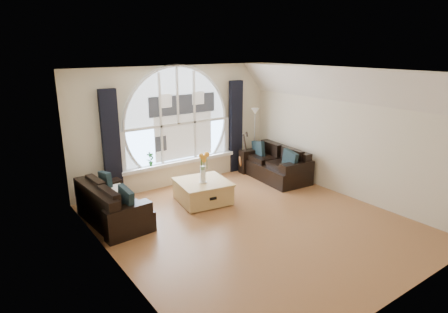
# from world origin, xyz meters

# --- Properties ---
(ground) EXTENTS (5.00, 5.50, 0.01)m
(ground) POSITION_xyz_m (0.00, 0.00, 0.00)
(ground) COLOR brown
(ground) RESTS_ON ground
(ceiling) EXTENTS (5.00, 5.50, 0.01)m
(ceiling) POSITION_xyz_m (0.00, 0.00, 2.70)
(ceiling) COLOR silver
(ceiling) RESTS_ON ground
(wall_back) EXTENTS (5.00, 0.01, 2.70)m
(wall_back) POSITION_xyz_m (0.00, 2.75, 1.35)
(wall_back) COLOR beige
(wall_back) RESTS_ON ground
(wall_front) EXTENTS (5.00, 0.01, 2.70)m
(wall_front) POSITION_xyz_m (0.00, -2.75, 1.35)
(wall_front) COLOR beige
(wall_front) RESTS_ON ground
(wall_left) EXTENTS (0.01, 5.50, 2.70)m
(wall_left) POSITION_xyz_m (-2.50, 0.00, 1.35)
(wall_left) COLOR beige
(wall_left) RESTS_ON ground
(wall_right) EXTENTS (0.01, 5.50, 2.70)m
(wall_right) POSITION_xyz_m (2.50, 0.00, 1.35)
(wall_right) COLOR beige
(wall_right) RESTS_ON ground
(attic_slope) EXTENTS (0.92, 5.50, 0.72)m
(attic_slope) POSITION_xyz_m (2.20, 0.00, 2.35)
(attic_slope) COLOR silver
(attic_slope) RESTS_ON ground
(arched_window) EXTENTS (2.60, 0.06, 2.15)m
(arched_window) POSITION_xyz_m (0.00, 2.72, 1.62)
(arched_window) COLOR silver
(arched_window) RESTS_ON wall_back
(window_sill) EXTENTS (2.90, 0.22, 0.08)m
(window_sill) POSITION_xyz_m (0.00, 2.65, 0.51)
(window_sill) COLOR white
(window_sill) RESTS_ON wall_back
(window_frame) EXTENTS (2.76, 0.08, 2.15)m
(window_frame) POSITION_xyz_m (0.00, 2.69, 1.62)
(window_frame) COLOR white
(window_frame) RESTS_ON wall_back
(neighbor_house) EXTENTS (1.70, 0.02, 1.50)m
(neighbor_house) POSITION_xyz_m (0.15, 2.71, 1.50)
(neighbor_house) COLOR silver
(neighbor_house) RESTS_ON wall_back
(curtain_left) EXTENTS (0.35, 0.12, 2.30)m
(curtain_left) POSITION_xyz_m (-1.60, 2.63, 1.15)
(curtain_left) COLOR black
(curtain_left) RESTS_ON ground
(curtain_right) EXTENTS (0.35, 0.12, 2.30)m
(curtain_right) POSITION_xyz_m (1.60, 2.63, 1.15)
(curtain_right) COLOR black
(curtain_right) RESTS_ON ground
(sofa_left) EXTENTS (0.93, 1.68, 0.72)m
(sofa_left) POSITION_xyz_m (-2.03, 1.50, 0.40)
(sofa_left) COLOR black
(sofa_left) RESTS_ON ground
(sofa_right) EXTENTS (1.00, 1.77, 0.76)m
(sofa_right) POSITION_xyz_m (1.99, 1.57, 0.40)
(sofa_right) COLOR black
(sofa_right) RESTS_ON ground
(coffee_chest) EXTENTS (1.14, 1.14, 0.49)m
(coffee_chest) POSITION_xyz_m (-0.20, 1.37, 0.25)
(coffee_chest) COLOR tan
(coffee_chest) RESTS_ON ground
(throw_blanket) EXTENTS (0.59, 0.59, 0.10)m
(throw_blanket) POSITION_xyz_m (-1.98, 1.63, 0.50)
(throw_blanket) COLOR silver
(throw_blanket) RESTS_ON sofa_left
(vase_flowers) EXTENTS (0.24, 0.24, 0.70)m
(vase_flowers) POSITION_xyz_m (-0.25, 1.29, 0.84)
(vase_flowers) COLOR white
(vase_flowers) RESTS_ON coffee_chest
(floor_lamp) EXTENTS (0.24, 0.24, 1.60)m
(floor_lamp) POSITION_xyz_m (2.09, 2.47, 0.80)
(floor_lamp) COLOR #B2B2B2
(floor_lamp) RESTS_ON ground
(guitar) EXTENTS (0.42, 0.34, 1.06)m
(guitar) POSITION_xyz_m (1.69, 2.41, 0.53)
(guitar) COLOR brown
(guitar) RESTS_ON ground
(potted_plant) EXTENTS (0.18, 0.14, 0.31)m
(potted_plant) POSITION_xyz_m (-0.75, 2.65, 0.71)
(potted_plant) COLOR #1E6023
(potted_plant) RESTS_ON window_sill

